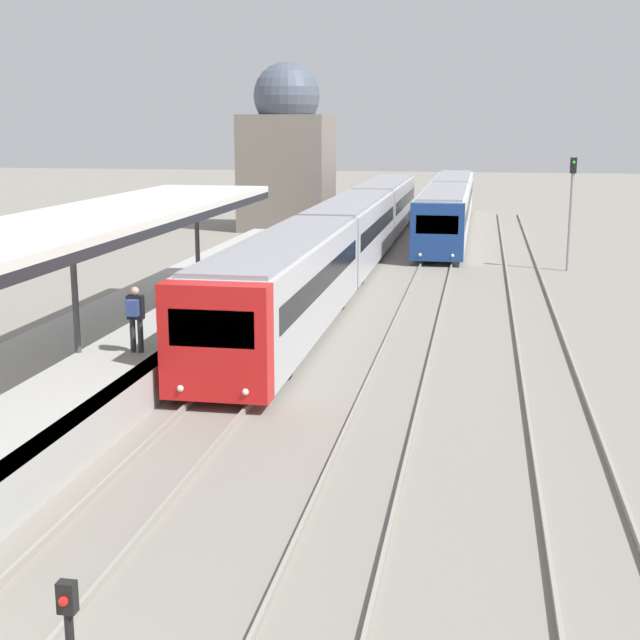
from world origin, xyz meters
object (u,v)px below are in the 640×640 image
train_near (351,230)px  train_far (449,204)px  signal_post_near (70,638)px  person_on_platform (135,314)px  signal_mast_far (571,200)px

train_near → train_far: 15.50m
train_far → signal_post_near: size_ratio=16.13×
train_far → signal_post_near: 47.75m
train_near → person_on_platform: bearing=-96.7°
person_on_platform → signal_mast_far: 24.48m
train_near → signal_mast_far: (9.88, 0.73, 1.47)m
train_far → signal_post_near: (-2.23, -47.69, -0.61)m
person_on_platform → signal_mast_far: signal_mast_far is taller
signal_mast_far → person_on_platform: bearing=-120.2°
train_near → train_far: bearing=75.3°
signal_mast_far → signal_post_near: bearing=-103.7°
train_far → signal_mast_far: size_ratio=5.59×
train_near → signal_mast_far: signal_mast_far is taller
person_on_platform → train_near: size_ratio=0.04×
person_on_platform → signal_post_near: bearing=-71.5°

